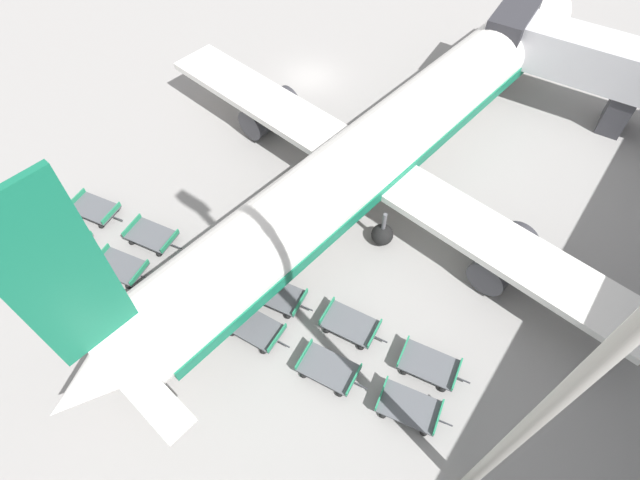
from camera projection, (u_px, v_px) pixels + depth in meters
The scene contains 14 objects.
ground_plane at pixel (310, 77), 39.86m from camera, with size 500.00×500.00×0.00m, color gray.
airplane at pixel (381, 147), 29.97m from camera, with size 34.18×44.09×14.22m.
baggage_dolly_row_near_col_a at pixel (65, 238), 29.50m from camera, with size 3.66×2.31×0.92m.
baggage_dolly_row_near_col_b at pixel (121, 267), 28.27m from camera, with size 3.66×2.30×0.92m.
baggage_dolly_row_near_col_c at pixel (187, 296), 27.10m from camera, with size 3.66×2.24×0.92m.
baggage_dolly_row_near_col_d at pixel (255, 328), 25.96m from camera, with size 3.63×2.03×0.92m.
baggage_dolly_row_near_col_e at pixel (329, 369), 24.61m from camera, with size 3.65×2.11×0.92m.
baggage_dolly_row_near_col_f at pixel (409, 407), 23.47m from camera, with size 3.66×2.29×0.92m.
baggage_dolly_row_mid_a_col_a at pixel (95, 209), 30.88m from camera, with size 3.66×2.26×0.92m.
baggage_dolly_row_mid_a_col_b at pixel (152, 236), 29.61m from camera, with size 3.66×2.23×0.92m.
baggage_dolly_row_mid_a_col_c at pixel (211, 264), 28.39m from camera, with size 3.66×2.28×0.92m.
baggage_dolly_row_mid_a_col_d at pixel (278, 295), 27.15m from camera, with size 3.66×2.21×0.92m.
baggage_dolly_row_mid_a_col_e at pixel (350, 324), 26.08m from camera, with size 3.64×2.11×0.92m.
baggage_dolly_row_mid_a_col_f at pixel (429, 365), 24.74m from camera, with size 3.66×2.22×0.92m.
Camera 1 is at (21.10, -27.19, 23.96)m, focal length 28.00 mm.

